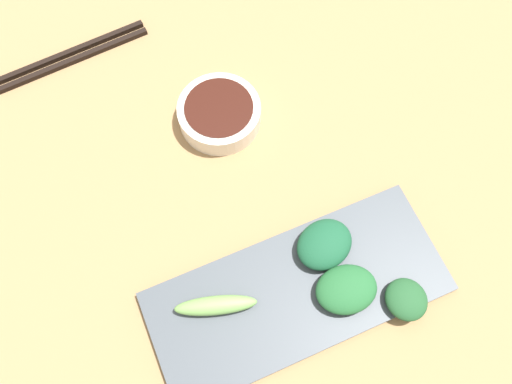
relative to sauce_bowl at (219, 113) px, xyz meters
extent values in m
cube|color=#9E784D|center=(0.15, -0.02, -0.03)|extent=(2.10, 2.10, 0.02)
cylinder|color=silver|center=(0.00, 0.00, 0.00)|extent=(0.11, 0.11, 0.03)
cylinder|color=#391711|center=(0.00, 0.00, 0.00)|extent=(0.09, 0.09, 0.02)
cube|color=#444A51|center=(0.26, 0.00, -0.01)|extent=(0.15, 0.36, 0.01)
ellipsoid|color=#235E30|center=(0.29, 0.05, 0.01)|extent=(0.07, 0.08, 0.03)
ellipsoid|color=#21502A|center=(0.32, 0.11, 0.00)|extent=(0.06, 0.06, 0.02)
ellipsoid|color=#195032|center=(0.23, 0.05, 0.01)|extent=(0.08, 0.09, 0.03)
ellipsoid|color=#76AA55|center=(0.24, -0.10, 0.00)|extent=(0.05, 0.10, 0.02)
cube|color=black|center=(-0.19, -0.16, -0.01)|extent=(0.03, 0.23, 0.01)
cube|color=black|center=(-0.18, -0.16, -0.01)|extent=(0.03, 0.23, 0.01)
camera|label=1|loc=(0.36, -0.10, 0.63)|focal=36.93mm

